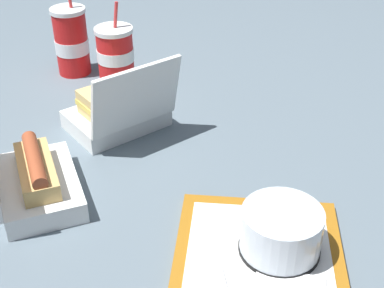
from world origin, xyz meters
TOP-DOWN VIEW (x-y plane):
  - ground_plane at (0.00, 0.00)m, footprint 3.20×3.20m
  - food_tray at (-0.31, -0.15)m, footprint 0.39×0.29m
  - cake_container at (-0.24, -0.18)m, footprint 0.13×0.13m
  - plastic_fork at (-0.33, -0.10)m, footprint 0.11×0.05m
  - clamshell_hotdog_left at (-0.18, 0.26)m, footprint 0.25×0.23m
  - clamshell_sandwich_back at (0.08, 0.18)m, footprint 0.26×0.26m
  - soda_cup_front at (0.28, 0.25)m, footprint 0.09×0.09m
  - soda_cup_right at (0.32, 0.38)m, footprint 0.09×0.09m

SIDE VIEW (x-z plane):
  - ground_plane at x=0.00m, z-range 0.00..0.00m
  - food_tray at x=-0.31m, z-range 0.00..0.01m
  - plastic_fork at x=-0.33m, z-range 0.01..0.02m
  - clamshell_hotdog_left at x=-0.18m, z-range -0.05..0.13m
  - clamshell_sandwich_back at x=0.08m, z-range -0.04..0.13m
  - cake_container at x=-0.24m, z-range 0.01..0.09m
  - soda_cup_front at x=0.28m, z-range -0.03..0.18m
  - soda_cup_right at x=0.32m, z-range -0.03..0.20m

